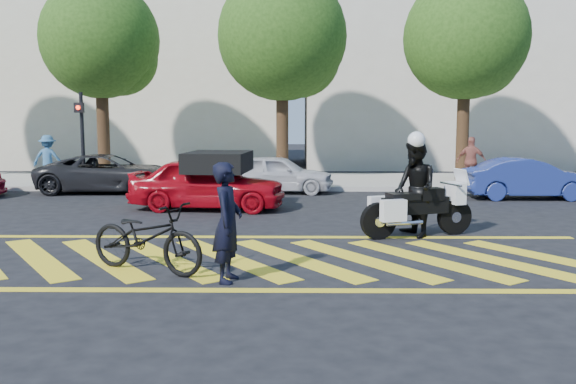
{
  "coord_description": "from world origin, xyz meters",
  "views": [
    {
      "loc": [
        0.48,
        -10.1,
        2.38
      ],
      "look_at": [
        0.34,
        0.79,
        1.05
      ],
      "focal_mm": 38.0,
      "sensor_mm": 36.0,
      "label": 1
    }
  ],
  "objects_px": {
    "officer_moto": "(415,189)",
    "parked_mid_right": "(277,174)",
    "police_motorcycle": "(416,208)",
    "parked_mid_left": "(109,173)",
    "parked_right": "(528,179)",
    "red_convertible": "(208,183)",
    "officer_bike": "(228,222)",
    "bicycle": "(147,237)"
  },
  "relations": [
    {
      "from": "officer_moto",
      "to": "red_convertible",
      "type": "bearing_deg",
      "value": -145.54
    },
    {
      "from": "parked_mid_right",
      "to": "parked_right",
      "type": "height_order",
      "value": "parked_mid_right"
    },
    {
      "from": "officer_moto",
      "to": "parked_mid_right",
      "type": "relative_size",
      "value": 0.55
    },
    {
      "from": "bicycle",
      "to": "parked_right",
      "type": "height_order",
      "value": "parked_right"
    },
    {
      "from": "bicycle",
      "to": "police_motorcycle",
      "type": "distance_m",
      "value": 5.52
    },
    {
      "from": "red_convertible",
      "to": "bicycle",
      "type": "bearing_deg",
      "value": -174.87
    },
    {
      "from": "parked_mid_left",
      "to": "parked_mid_right",
      "type": "xyz_separation_m",
      "value": [
        5.4,
        0.0,
        -0.01
      ]
    },
    {
      "from": "parked_mid_right",
      "to": "red_convertible",
      "type": "bearing_deg",
      "value": 160.7
    },
    {
      "from": "parked_right",
      "to": "parked_mid_left",
      "type": "bearing_deg",
      "value": 84.06
    },
    {
      "from": "police_motorcycle",
      "to": "parked_right",
      "type": "xyz_separation_m",
      "value": [
        4.43,
        5.81,
        0.02
      ]
    },
    {
      "from": "officer_bike",
      "to": "police_motorcycle",
      "type": "xyz_separation_m",
      "value": [
        3.39,
        3.4,
        -0.29
      ]
    },
    {
      "from": "bicycle",
      "to": "parked_mid_right",
      "type": "relative_size",
      "value": 0.59
    },
    {
      "from": "police_motorcycle",
      "to": "parked_mid_left",
      "type": "relative_size",
      "value": 0.54
    },
    {
      "from": "parked_right",
      "to": "officer_bike",
      "type": "bearing_deg",
      "value": 139.94
    },
    {
      "from": "bicycle",
      "to": "parked_right",
      "type": "xyz_separation_m",
      "value": [
        9.15,
        8.68,
        0.05
      ]
    },
    {
      "from": "parked_mid_right",
      "to": "parked_right",
      "type": "distance_m",
      "value": 7.55
    },
    {
      "from": "police_motorcycle",
      "to": "red_convertible",
      "type": "bearing_deg",
      "value": 124.48
    },
    {
      "from": "officer_bike",
      "to": "bicycle",
      "type": "height_order",
      "value": "officer_bike"
    },
    {
      "from": "police_motorcycle",
      "to": "red_convertible",
      "type": "xyz_separation_m",
      "value": [
        -4.69,
        3.62,
        0.1
      ]
    },
    {
      "from": "bicycle",
      "to": "red_convertible",
      "type": "xyz_separation_m",
      "value": [
        0.02,
        6.49,
        0.14
      ]
    },
    {
      "from": "officer_bike",
      "to": "parked_mid_left",
      "type": "distance_m",
      "value": 11.73
    },
    {
      "from": "bicycle",
      "to": "officer_bike",
      "type": "bearing_deg",
      "value": -86.05
    },
    {
      "from": "police_motorcycle",
      "to": "parked_right",
      "type": "height_order",
      "value": "parked_right"
    },
    {
      "from": "parked_right",
      "to": "parked_mid_right",
      "type": "bearing_deg",
      "value": 79.61
    },
    {
      "from": "officer_bike",
      "to": "bicycle",
      "type": "distance_m",
      "value": 1.46
    },
    {
      "from": "parked_mid_left",
      "to": "police_motorcycle",
      "type": "bearing_deg",
      "value": -132.54
    },
    {
      "from": "police_motorcycle",
      "to": "officer_bike",
      "type": "bearing_deg",
      "value": -152.78
    },
    {
      "from": "parked_mid_left",
      "to": "bicycle",
      "type": "bearing_deg",
      "value": -161.81
    },
    {
      "from": "parked_mid_left",
      "to": "parked_right",
      "type": "distance_m",
      "value": 12.9
    },
    {
      "from": "officer_bike",
      "to": "parked_mid_left",
      "type": "height_order",
      "value": "officer_bike"
    },
    {
      "from": "parked_mid_left",
      "to": "parked_right",
      "type": "height_order",
      "value": "parked_mid_left"
    },
    {
      "from": "red_convertible",
      "to": "parked_mid_left",
      "type": "bearing_deg",
      "value": 51.16
    },
    {
      "from": "parked_mid_right",
      "to": "police_motorcycle",
      "type": "bearing_deg",
      "value": -151.41
    },
    {
      "from": "officer_moto",
      "to": "red_convertible",
      "type": "xyz_separation_m",
      "value": [
        -4.67,
        3.61,
        -0.29
      ]
    },
    {
      "from": "officer_bike",
      "to": "officer_moto",
      "type": "relative_size",
      "value": 0.9
    },
    {
      "from": "officer_moto",
      "to": "bicycle",
      "type": "bearing_deg",
      "value": -76.36
    },
    {
      "from": "officer_moto",
      "to": "parked_mid_right",
      "type": "height_order",
      "value": "officer_moto"
    },
    {
      "from": "red_convertible",
      "to": "parked_right",
      "type": "xyz_separation_m",
      "value": [
        9.13,
        2.19,
        -0.08
      ]
    },
    {
      "from": "bicycle",
      "to": "red_convertible",
      "type": "distance_m",
      "value": 6.49
    },
    {
      "from": "red_convertible",
      "to": "parked_mid_right",
      "type": "bearing_deg",
      "value": -20.06
    },
    {
      "from": "red_convertible",
      "to": "parked_right",
      "type": "bearing_deg",
      "value": -71.19
    },
    {
      "from": "officer_bike",
      "to": "parked_right",
      "type": "height_order",
      "value": "officer_bike"
    }
  ]
}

